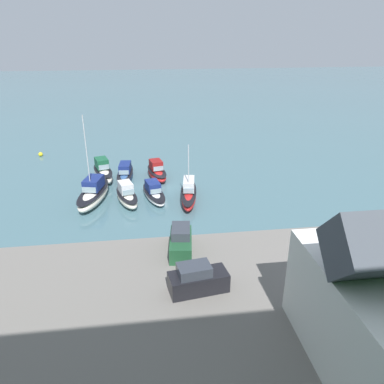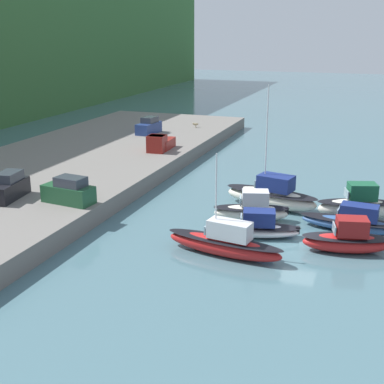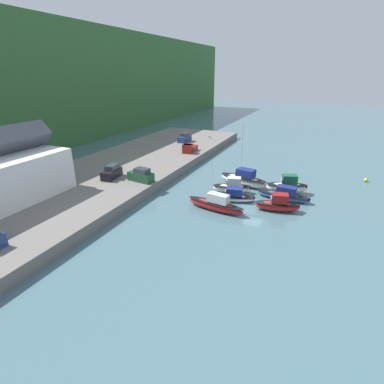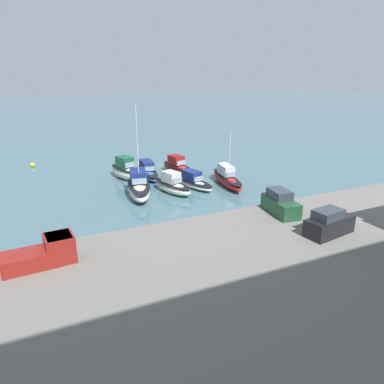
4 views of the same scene
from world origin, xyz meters
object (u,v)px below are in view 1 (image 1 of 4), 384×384
(moored_boat_5, at_px, (125,174))
(moored_boat_1, at_px, (154,193))
(moored_boat_4, at_px, (157,172))
(parked_car_1, at_px, (198,280))
(moored_boat_6, at_px, (103,172))
(moored_boat_0, at_px, (189,193))
(parked_car_0, at_px, (181,242))
(mooring_buoy_0, at_px, (41,154))
(moored_boat_2, at_px, (127,196))
(moored_boat_3, at_px, (94,194))

(moored_boat_5, bearing_deg, moored_boat_1, 122.57)
(moored_boat_4, relative_size, parked_car_1, 1.45)
(moored_boat_4, relative_size, moored_boat_6, 0.95)
(moored_boat_0, xyz_separation_m, moored_boat_4, (3.47, -7.81, -0.03))
(moored_boat_4, height_order, parked_car_0, parked_car_0)
(moored_boat_1, relative_size, mooring_buoy_0, 10.39)
(moored_boat_1, bearing_deg, moored_boat_5, -75.27)
(moored_boat_0, relative_size, moored_boat_1, 1.22)
(parked_car_0, bearing_deg, moored_boat_4, -80.01)
(moored_boat_0, bearing_deg, moored_boat_4, -57.52)
(moored_boat_5, xyz_separation_m, moored_boat_6, (2.95, -0.05, 0.36))
(moored_boat_0, xyz_separation_m, moored_boat_5, (7.76, -8.03, -0.17))
(parked_car_1, bearing_deg, mooring_buoy_0, -161.24)
(mooring_buoy_0, bearing_deg, moored_boat_1, 132.87)
(moored_boat_5, relative_size, parked_car_1, 1.84)
(moored_boat_6, bearing_deg, parked_car_1, 90.86)
(moored_boat_6, relative_size, parked_car_1, 1.52)
(moored_boat_0, distance_m, moored_boat_6, 13.42)
(moored_boat_0, xyz_separation_m, moored_boat_6, (10.71, -8.08, 0.19))
(moored_boat_2, bearing_deg, moored_boat_6, -83.49)
(moored_boat_4, relative_size, parked_car_0, 1.45)
(moored_boat_1, relative_size, parked_car_1, 1.61)
(moored_boat_2, distance_m, moored_boat_5, 7.92)
(parked_car_0, bearing_deg, moored_boat_3, -51.65)
(parked_car_1, relative_size, mooring_buoy_0, 6.43)
(moored_boat_0, height_order, moored_boat_6, moored_boat_0)
(moored_boat_6, height_order, parked_car_1, parked_car_1)
(moored_boat_4, distance_m, mooring_buoy_0, 21.94)
(moored_boat_3, xyz_separation_m, parked_car_0, (-8.83, 14.53, 1.38))
(moored_boat_4, bearing_deg, moored_boat_2, 50.52)
(parked_car_0, bearing_deg, parked_car_1, 103.85)
(moored_boat_2, bearing_deg, parked_car_1, 89.87)
(parked_car_1, bearing_deg, parked_car_0, 178.44)
(moored_boat_4, bearing_deg, moored_boat_5, -15.59)
(parked_car_0, height_order, mooring_buoy_0, parked_car_0)
(moored_boat_5, height_order, parked_car_0, parked_car_0)
(moored_boat_4, bearing_deg, moored_boat_3, 28.98)
(moored_boat_0, height_order, moored_boat_3, moored_boat_3)
(moored_boat_3, xyz_separation_m, mooring_buoy_0, (10.48, -19.13, -0.76))
(moored_boat_0, xyz_separation_m, mooring_buoy_0, (21.68, -20.04, -0.59))
(moored_boat_2, height_order, moored_boat_5, moored_boat_2)
(parked_car_1, bearing_deg, moored_boat_2, -171.97)
(moored_boat_2, distance_m, parked_car_0, 14.69)
(moored_boat_3, height_order, moored_boat_5, moored_boat_3)
(moored_boat_2, bearing_deg, moored_boat_5, -103.41)
(moored_boat_2, xyz_separation_m, moored_boat_6, (3.38, -7.95, 0.20))
(moored_boat_3, bearing_deg, moored_boat_0, -171.54)
(moored_boat_4, xyz_separation_m, moored_boat_5, (4.30, -0.21, -0.14))
(mooring_buoy_0, bearing_deg, parked_car_1, 117.10)
(moored_boat_0, relative_size, moored_boat_2, 1.37)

